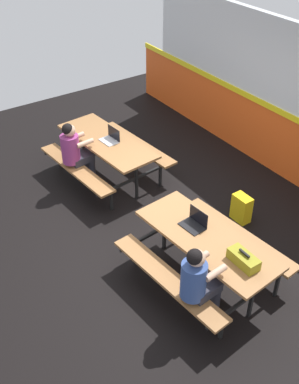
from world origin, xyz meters
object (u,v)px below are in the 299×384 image
object	(u,v)px
picnic_table_right	(206,247)
laptop_silver	(111,138)
laptop_dark	(194,223)
student_nearer	(75,150)
picnic_table_left	(107,148)
student_further	(198,279)
toolbox_grey	(243,259)
backpack_dark	(242,208)

from	to	relation	value
picnic_table_right	laptop_silver	bearing A→B (deg)	175.27
laptop_dark	laptop_silver	bearing A→B (deg)	175.06
laptop_dark	student_nearer	bearing A→B (deg)	-171.52
picnic_table_left	student_further	xyz separation A→B (m)	(3.30, -0.70, 0.13)
toolbox_grey	picnic_table_right	bearing A→B (deg)	-174.76
laptop_dark	toolbox_grey	bearing A→B (deg)	2.75
picnic_table_right	toolbox_grey	world-z (taller)	toolbox_grey
student_further	backpack_dark	bearing A→B (deg)	121.77
picnic_table_right	laptop_silver	distance (m)	2.79
picnic_table_left	picnic_table_right	world-z (taller)	same
picnic_table_left	toolbox_grey	bearing A→B (deg)	-2.20
toolbox_grey	backpack_dark	size ratio (longest dim) A/B	0.91
picnic_table_left	backpack_dark	distance (m)	2.47
laptop_silver	backpack_dark	bearing A→B (deg)	26.44
laptop_silver	toolbox_grey	size ratio (longest dim) A/B	0.85
laptop_silver	student_further	bearing A→B (deg)	-12.95
picnic_table_right	laptop_dark	size ratio (longest dim) A/B	5.96
student_nearer	backpack_dark	bearing A→B (deg)	36.44
student_further	toolbox_grey	xyz separation A→B (m)	(0.12, 0.57, 0.10)
picnic_table_right	backpack_dark	bearing A→B (deg)	116.69
picnic_table_right	laptop_silver	world-z (taller)	laptop_silver
picnic_table_right	laptop_silver	size ratio (longest dim) A/B	5.96
laptop_silver	backpack_dark	distance (m)	2.44
backpack_dark	picnic_table_right	bearing A→B (deg)	-63.31
picnic_table_left	student_nearer	bearing A→B (deg)	-96.85
student_nearer	student_further	bearing A→B (deg)	-2.32
laptop_silver	toolbox_grey	world-z (taller)	laptop_silver
picnic_table_left	laptop_dark	xyz separation A→B (m)	(2.56, -0.17, 0.21)
student_nearer	toolbox_grey	size ratio (longest dim) A/B	3.02
student_further	laptop_dark	size ratio (longest dim) A/B	3.56
student_nearer	student_further	world-z (taller)	same
laptop_dark	picnic_table_left	bearing A→B (deg)	176.14
picnic_table_left	backpack_dark	world-z (taller)	picnic_table_left
student_further	picnic_table_left	bearing A→B (deg)	168.00
laptop_dark	backpack_dark	bearing A→B (deg)	106.50
picnic_table_left	picnic_table_right	bearing A→B (deg)	-3.75
laptop_dark	toolbox_grey	distance (m)	0.86
student_nearer	laptop_silver	world-z (taller)	student_nearer
picnic_table_left	toolbox_grey	world-z (taller)	toolbox_grey
toolbox_grey	backpack_dark	world-z (taller)	toolbox_grey
picnic_table_left	toolbox_grey	distance (m)	3.43
picnic_table_left	backpack_dark	xyz separation A→B (m)	(2.19, 1.10, -0.36)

